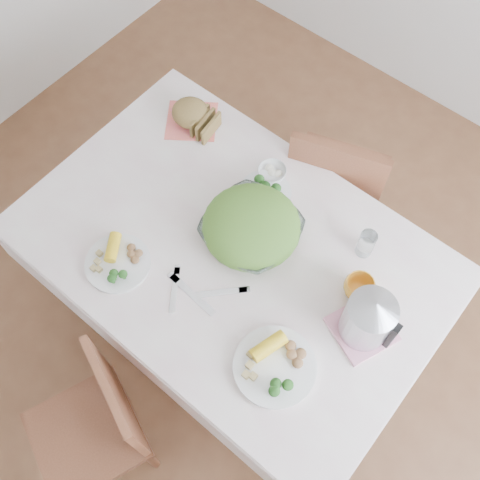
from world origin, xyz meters
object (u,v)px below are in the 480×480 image
Objects in this scene: yellow_mug at (359,288)px; electric_kettle at (369,317)px; chair_near at (82,432)px; dinner_plate_left at (118,263)px; salad_bowl at (251,230)px; dinner_plate_right at (275,367)px; chair_far at (338,176)px; dining_table at (233,290)px.

electric_kettle reaches higher than yellow_mug.
electric_kettle is at bearing -49.02° from yellow_mug.
chair_near is 0.62m from dinner_plate_left.
chair_near reaches higher than salad_bowl.
dinner_plate_right is (0.65, 0.06, 0.00)m from dinner_plate_left.
salad_bowl is at bearing 53.76° from dinner_plate_left.
dining_table is at bearing 68.67° from chair_far.
chair_far reaches higher than chair_near.
dinner_plate_right is 0.39m from yellow_mug.
electric_kettle is (0.79, 0.35, 0.11)m from dinner_plate_left.
salad_bowl is at bearing -177.78° from electric_kettle.
electric_kettle is (0.51, -0.04, 0.08)m from salad_bowl.
dinner_plate_right reaches higher than dining_table.
yellow_mug is (0.06, 0.39, 0.03)m from dinner_plate_right.
chair_near is at bearing -92.80° from dining_table.
chair_near is at bearing -117.09° from yellow_mug.
dining_table is at bearing -102.56° from salad_bowl.
chair_far is 3.32× the size of dinner_plate_right.
electric_kettle is at bearing -4.89° from salad_bowl.
electric_kettle reaches higher than chair_near.
salad_bowl is at bearing 77.44° from dining_table.
electric_kettle is at bearing 4.43° from dining_table.
dining_table is 0.70m from chair_far.
yellow_mug is at bearing 17.95° from dining_table.
yellow_mug is at bearing 107.87° from chair_far.
dining_table is 0.57m from dinner_plate_left.
salad_bowl reaches higher than dinner_plate_right.
salad_bowl is at bearing 137.93° from dinner_plate_right.
dining_table is at bearing -168.46° from electric_kettle.
electric_kettle is (0.56, 0.83, 0.42)m from chair_near.
chair_far is at bearing 88.73° from salad_bowl.
dining_table is at bearing 108.11° from chair_near.
chair_far reaches higher than salad_bowl.
salad_bowl is at bearing 107.15° from chair_near.
chair_far is at bearing 110.52° from dinner_plate_right.
dining_table is 6.04× the size of dinner_plate_left.
yellow_mug is (0.70, 0.45, 0.03)m from dinner_plate_left.
chair_near is 1.48m from chair_far.
electric_kettle reaches higher than dinner_plate_left.
dining_table is 0.63m from yellow_mug.
chair_near is at bearing -64.87° from dinner_plate_left.
dinner_plate_left is (-0.30, -1.00, 0.31)m from chair_far.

